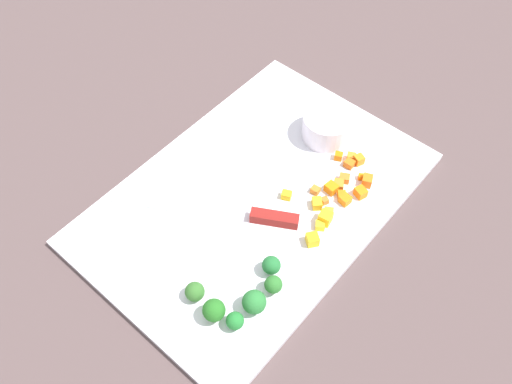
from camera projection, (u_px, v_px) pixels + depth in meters
The scene contains 30 objects.
ground_plane at pixel (256, 200), 0.87m from camera, with size 4.00×4.00×0.00m, color #554443.
cutting_board at pixel (256, 198), 0.86m from camera, with size 0.54×0.37×0.01m, color white.
prep_bowl at pixel (327, 127), 0.92m from camera, with size 0.08×0.08×0.05m, color white.
chef_knife at pixel (238, 213), 0.83m from camera, with size 0.17×0.27×0.02m.
carrot_dice_0 at pixel (325, 201), 0.85m from camera, with size 0.01×0.01×0.01m, color orange.
carrot_dice_1 at pixel (339, 185), 0.86m from camera, with size 0.02×0.02×0.01m, color orange.
carrot_dice_2 at pixel (359, 160), 0.89m from camera, with size 0.01×0.01×0.02m, color orange.
carrot_dice_3 at pixel (342, 195), 0.85m from camera, with size 0.01×0.01×0.01m, color orange.
carrot_dice_4 at pixel (361, 192), 0.85m from camera, with size 0.02×0.02×0.02m, color orange.
carrot_dice_5 at pixel (367, 181), 0.87m from camera, with size 0.02×0.02×0.02m, color orange.
carrot_dice_6 at pixel (315, 190), 0.86m from camera, with size 0.01×0.01×0.01m, color orange.
carrot_dice_7 at pixel (362, 177), 0.88m from camera, with size 0.01×0.01×0.01m, color orange.
carrot_dice_8 at pixel (345, 200), 0.85m from camera, with size 0.02×0.02×0.01m, color orange.
carrot_dice_9 at pixel (344, 178), 0.87m from camera, with size 0.02×0.01×0.01m, color orange.
carrot_dice_10 at pixel (338, 156), 0.90m from camera, with size 0.01×0.01×0.01m, color orange.
carrot_dice_11 at pixel (331, 188), 0.86m from camera, with size 0.02×0.02×0.01m, color orange.
carrot_dice_12 at pixel (349, 164), 0.89m from camera, with size 0.02×0.01×0.01m, color orange.
carrot_dice_13 at pixel (351, 157), 0.90m from camera, with size 0.01×0.01×0.01m, color orange.
pepper_dice_0 at pixel (329, 211), 0.84m from camera, with size 0.01×0.01×0.01m, color yellow.
pepper_dice_1 at pixel (325, 218), 0.82m from camera, with size 0.02×0.02×0.02m, color yellow.
pepper_dice_2 at pixel (287, 195), 0.85m from camera, with size 0.02×0.01×0.01m, color yellow.
pepper_dice_3 at pixel (317, 203), 0.84m from camera, with size 0.02×0.01×0.01m, color yellow.
pepper_dice_4 at pixel (312, 239), 0.80m from camera, with size 0.02×0.02×0.02m, color yellow.
pepper_dice_5 at pixel (320, 226), 0.82m from camera, with size 0.01×0.01×0.01m, color yellow.
broccoli_floret_0 at pixel (273, 285), 0.75m from camera, with size 0.03×0.03×0.03m.
broccoli_floret_1 at pixel (235, 321), 0.72m from camera, with size 0.03×0.03×0.03m.
broccoli_floret_2 at pixel (214, 310), 0.72m from camera, with size 0.03×0.03×0.04m.
broccoli_floret_3 at pixel (254, 302), 0.73m from camera, with size 0.03×0.03×0.04m.
broccoli_floret_4 at pixel (195, 292), 0.74m from camera, with size 0.03×0.03×0.03m.
broccoli_floret_5 at pixel (271, 265), 0.77m from camera, with size 0.03×0.03×0.03m.
Camera 1 is at (-0.38, -0.32, 0.71)m, focal length 37.62 mm.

